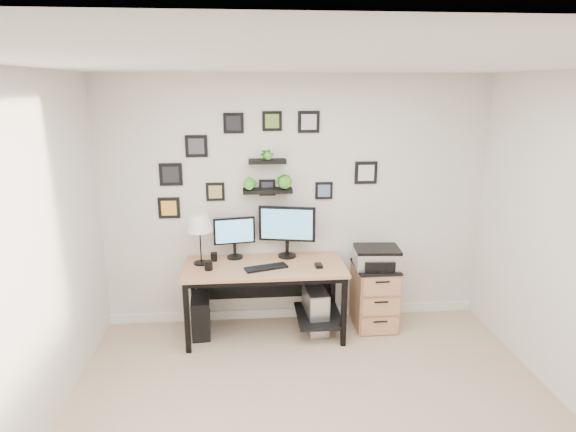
{
  "coord_description": "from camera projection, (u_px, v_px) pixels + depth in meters",
  "views": [
    {
      "loc": [
        -0.51,
        -2.85,
        2.48
      ],
      "look_at": [
        -0.1,
        1.83,
        1.2
      ],
      "focal_mm": 30.0,
      "sensor_mm": 36.0,
      "label": 1
    }
  ],
  "objects": [
    {
      "name": "file_cabinet",
      "position": [
        374.0,
        296.0,
        5.07
      ],
      "size": [
        0.43,
        0.53,
        0.67
      ],
      "color": "tan",
      "rests_on": "ground"
    },
    {
      "name": "mug",
      "position": [
        209.0,
        265.0,
        4.65
      ],
      "size": [
        0.08,
        0.08,
        0.09
      ],
      "primitive_type": "cylinder",
      "color": "black",
      "rests_on": "desk"
    },
    {
      "name": "mouse",
      "position": [
        319.0,
        266.0,
        4.73
      ],
      "size": [
        0.07,
        0.11,
        0.03
      ],
      "primitive_type": "cube",
      "rotation": [
        0.0,
        0.0,
        0.06
      ],
      "color": "black",
      "rests_on": "desk"
    },
    {
      "name": "wall_decor",
      "position": [
        264.0,
        170.0,
        4.83
      ],
      "size": [
        2.26,
        0.18,
        1.07
      ],
      "color": "black",
      "rests_on": "ground"
    },
    {
      "name": "desk",
      "position": [
        268.0,
        276.0,
        4.85
      ],
      "size": [
        1.6,
        0.7,
        0.75
      ],
      "color": "tan",
      "rests_on": "ground"
    },
    {
      "name": "keyboard",
      "position": [
        266.0,
        268.0,
        4.69
      ],
      "size": [
        0.44,
        0.25,
        0.02
      ],
      "primitive_type": "cube",
      "rotation": [
        0.0,
        0.0,
        0.3
      ],
      "color": "black",
      "rests_on": "desk"
    },
    {
      "name": "printer",
      "position": [
        377.0,
        257.0,
        4.94
      ],
      "size": [
        0.47,
        0.39,
        0.2
      ],
      "color": "silver",
      "rests_on": "file_cabinet"
    },
    {
      "name": "monitor_left",
      "position": [
        234.0,
        235.0,
        4.92
      ],
      "size": [
        0.42,
        0.19,
        0.43
      ],
      "color": "black",
      "rests_on": "desk"
    },
    {
      "name": "monitor_right",
      "position": [
        287.0,
        227.0,
        4.93
      ],
      "size": [
        0.58,
        0.22,
        0.54
      ],
      "color": "black",
      "rests_on": "desk"
    },
    {
      "name": "pc_tower_grey",
      "position": [
        315.0,
        309.0,
        5.01
      ],
      "size": [
        0.23,
        0.47,
        0.46
      ],
      "color": "gray",
      "rests_on": "ground"
    },
    {
      "name": "pen_cup",
      "position": [
        214.0,
        257.0,
        4.89
      ],
      "size": [
        0.07,
        0.07,
        0.09
      ],
      "primitive_type": "cylinder",
      "color": "black",
      "rests_on": "desk"
    },
    {
      "name": "pc_tower_black",
      "position": [
        201.0,
        315.0,
        4.93
      ],
      "size": [
        0.21,
        0.42,
        0.41
      ],
      "primitive_type": "cube",
      "rotation": [
        0.0,
        0.0,
        0.07
      ],
      "color": "black",
      "rests_on": "ground"
    },
    {
      "name": "table_lamp",
      "position": [
        199.0,
        224.0,
        4.72
      ],
      "size": [
        0.25,
        0.25,
        0.51
      ],
      "color": "black",
      "rests_on": "desk"
    },
    {
      "name": "room",
      "position": [
        296.0,
        312.0,
        5.33
      ],
      "size": [
        4.0,
        4.0,
        4.0
      ],
      "color": "#C5AA8D",
      "rests_on": "ground"
    }
  ]
}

